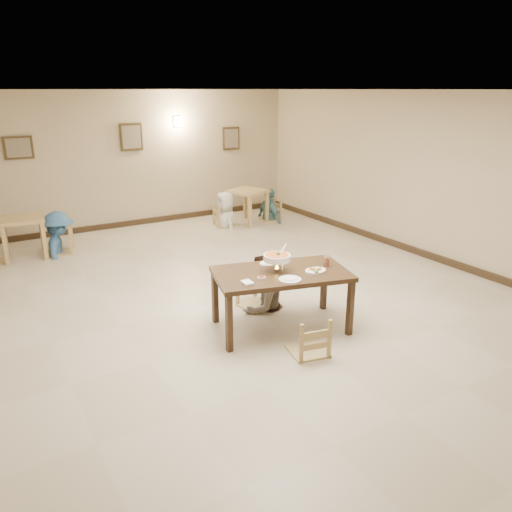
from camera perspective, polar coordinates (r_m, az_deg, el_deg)
floor at (r=7.58m, az=-2.11°, el=-4.84°), size 10.00×10.00×0.00m
ceiling at (r=6.95m, az=-2.42°, el=18.48°), size 10.00×10.00×0.00m
wall_back at (r=11.69m, az=-14.41°, el=10.58°), size 10.00×0.00×10.00m
wall_right at (r=9.67m, az=19.23°, el=8.57°), size 0.00×10.00×10.00m
baseboard_back at (r=11.93m, az=-13.82°, el=3.71°), size 8.00×0.06×0.12m
baseboard_right at (r=9.97m, az=18.25°, el=0.40°), size 0.06×10.00×0.12m
picture_a at (r=11.17m, az=-25.52°, el=11.11°), size 0.55×0.04×0.45m
picture_b at (r=11.62m, az=-14.06°, el=13.05°), size 0.50×0.04×0.60m
picture_c at (r=12.60m, az=-2.85°, el=13.27°), size 0.45×0.04×0.55m
wall_sconce at (r=11.98m, az=-9.00°, el=14.95°), size 0.16×0.05×0.22m
main_table at (r=6.40m, az=2.90°, el=-2.48°), size 1.89×1.36×0.79m
chair_far at (r=7.15m, az=0.10°, el=-2.12°), size 0.46×0.46×0.97m
chair_near at (r=5.93m, az=6.07°, el=-7.04°), size 0.43×0.43×0.92m
main_diner at (r=7.00m, az=0.78°, el=0.09°), size 0.92×0.82×1.58m
curry_warmer at (r=6.32m, az=2.42°, el=-0.20°), size 0.39×0.35×0.31m
rice_plate_far at (r=6.64m, az=1.62°, el=-0.79°), size 0.29×0.29×0.07m
rice_plate_near at (r=6.08m, az=3.89°, el=-2.68°), size 0.28×0.28×0.06m
fried_plate at (r=6.39m, az=6.82°, el=-1.63°), size 0.29×0.29×0.06m
chili_dish at (r=6.14m, az=0.64°, el=-2.46°), size 0.10×0.10×0.02m
napkin_cutlery at (r=5.97m, az=-0.99°, el=-3.05°), size 0.16×0.24×0.03m
drink_glass at (r=6.61m, az=8.06°, el=-0.59°), size 0.07×0.07×0.14m
bg_table_left at (r=10.17m, az=-25.17°, el=3.26°), size 0.84×0.84×0.77m
bg_table_right at (r=11.69m, az=-1.01°, el=6.88°), size 1.01×1.01×0.78m
bg_chair_lr at (r=10.20m, az=-21.76°, el=3.10°), size 0.49×0.49×1.05m
bg_chair_rl at (r=11.45m, az=-3.57°, el=5.80°), size 0.46×0.46×0.98m
bg_chair_rr at (r=11.98m, az=1.57°, el=6.35°), size 0.45×0.45×0.95m
bg_diner_b at (r=10.13m, az=-21.96°, el=4.71°), size 0.87×1.18×1.63m
bg_diner_c at (r=11.39m, az=-3.60°, el=7.33°), size 0.54×0.80×1.60m
bg_diner_d at (r=11.92m, az=1.58°, el=7.77°), size 0.39×0.92×1.56m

